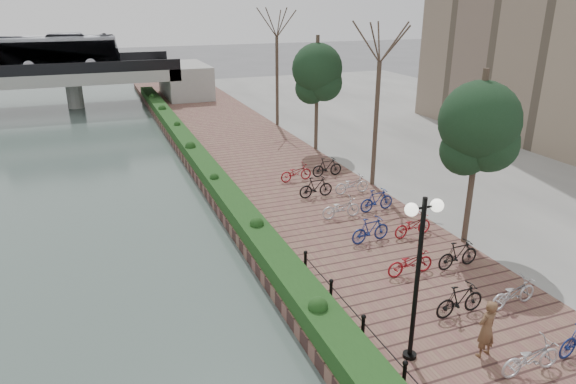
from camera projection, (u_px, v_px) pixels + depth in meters
promenade at (287, 189)px, 25.85m from camera, size 8.00×75.00×0.50m
inland_pavement at (532, 156)px, 31.23m from camera, size 24.00×75.00×0.50m
hedge at (209, 172)px, 26.70m from camera, size 1.10×56.00×0.60m
lamppost at (421, 245)px, 12.16m from camera, size 1.02×0.32×4.42m
pedestrian at (486, 329)px, 13.06m from camera, size 0.64×0.47×1.62m
bicycle_parking at (392, 228)px, 19.64m from camera, size 2.40×17.32×1.00m
street_trees at (416, 138)px, 21.78m from camera, size 3.20×37.12×6.80m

